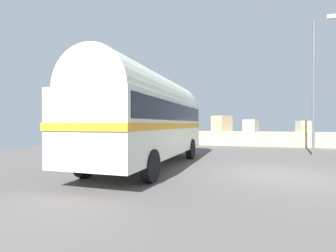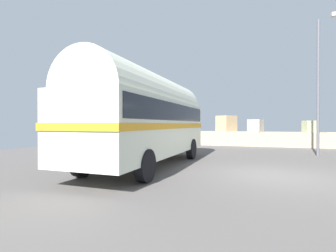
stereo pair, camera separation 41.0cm
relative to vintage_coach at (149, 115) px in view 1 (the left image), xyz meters
name	(u,v)px [view 1 (the left image)]	position (x,y,z in m)	size (l,w,h in m)	color
ground	(276,175)	(4.64, -0.48, -2.04)	(32.00, 26.00, 0.02)	#54504E
breakwater	(255,136)	(4.53, 11.35, -1.26)	(31.36, 2.42, 2.47)	tan
vintage_coach	(149,115)	(0.00, 0.00, 0.00)	(2.67, 8.65, 3.70)	black
lamp_post	(316,81)	(7.29, 5.55, 1.93)	(0.89, 0.91, 7.13)	#5B5B60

